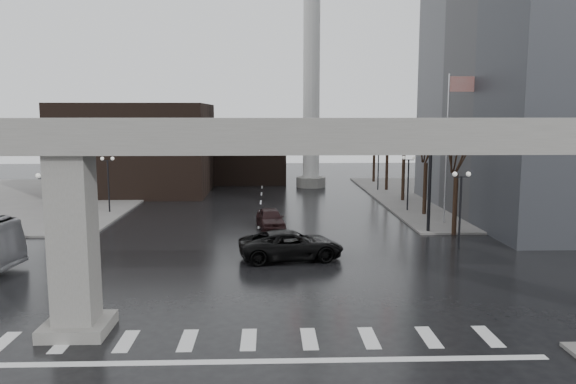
{
  "coord_description": "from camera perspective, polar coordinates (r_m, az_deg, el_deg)",
  "views": [
    {
      "loc": [
        0.83,
        -22.22,
        8.84
      ],
      "look_at": [
        1.91,
        9.06,
        4.5
      ],
      "focal_mm": 35.0,
      "sensor_mm": 36.0,
      "label": 1
    }
  ],
  "objects": [
    {
      "name": "ground",
      "position": [
        23.92,
        -3.93,
        -13.81
      ],
      "size": [
        160.0,
        160.0,
        0.0
      ],
      "primitive_type": "plane",
      "color": "black",
      "rests_on": "ground"
    },
    {
      "name": "sidewalk_ne",
      "position": [
        64.03,
        21.2,
        -0.51
      ],
      "size": [
        28.0,
        36.0,
        0.15
      ],
      "primitive_type": "cube",
      "color": "slate",
      "rests_on": "ground"
    },
    {
      "name": "sidewalk_nw",
      "position": [
        64.7,
        -26.46,
        -0.72
      ],
      "size": [
        28.0,
        36.0,
        0.15
      ],
      "primitive_type": "cube",
      "color": "slate",
      "rests_on": "ground"
    },
    {
      "name": "elevated_guideway",
      "position": [
        22.31,
        -0.84,
        2.85
      ],
      "size": [
        48.0,
        2.6,
        8.7
      ],
      "color": "gray",
      "rests_on": "ground"
    },
    {
      "name": "building_far_left",
      "position": [
        66.02,
        -15.0,
        4.3
      ],
      "size": [
        16.0,
        14.0,
        10.0
      ],
      "primitive_type": "cube",
      "color": "black",
      "rests_on": "ground"
    },
    {
      "name": "building_far_mid",
      "position": [
        74.43,
        -4.16,
        4.15
      ],
      "size": [
        10.0,
        10.0,
        8.0
      ],
      "primitive_type": "cube",
      "color": "black",
      "rests_on": "ground"
    },
    {
      "name": "smokestack",
      "position": [
        68.56,
        2.4,
        11.66
      ],
      "size": [
        3.6,
        3.6,
        30.0
      ],
      "color": "silver",
      "rests_on": "ground"
    },
    {
      "name": "signal_mast_arm",
      "position": [
        41.93,
        9.28,
        3.68
      ],
      "size": [
        12.12,
        0.43,
        8.0
      ],
      "color": "black",
      "rests_on": "ground"
    },
    {
      "name": "flagpole_assembly",
      "position": [
        46.54,
        16.22,
        5.97
      ],
      "size": [
        2.06,
        0.12,
        12.0
      ],
      "color": "silver",
      "rests_on": "ground"
    },
    {
      "name": "lamp_right_0",
      "position": [
        38.74,
        17.14,
        -0.42
      ],
      "size": [
        1.22,
        0.32,
        5.11
      ],
      "color": "black",
      "rests_on": "ground"
    },
    {
      "name": "lamp_right_1",
      "position": [
        52.07,
        12.13,
        1.8
      ],
      "size": [
        1.22,
        0.32,
        5.11
      ],
      "color": "black",
      "rests_on": "ground"
    },
    {
      "name": "lamp_right_2",
      "position": [
        65.67,
        9.17,
        3.11
      ],
      "size": [
        1.22,
        0.32,
        5.11
      ],
      "color": "black",
      "rests_on": "ground"
    },
    {
      "name": "lamp_left_0",
      "position": [
        39.31,
        -23.33,
        -0.6
      ],
      "size": [
        1.22,
        0.32,
        5.11
      ],
      "color": "black",
      "rests_on": "ground"
    },
    {
      "name": "lamp_left_1",
      "position": [
        52.49,
        -17.81,
        1.65
      ],
      "size": [
        1.22,
        0.32,
        5.11
      ],
      "color": "black",
      "rests_on": "ground"
    },
    {
      "name": "lamp_left_2",
      "position": [
        66.01,
        -14.53,
        2.98
      ],
      "size": [
        1.22,
        0.32,
        5.11
      ],
      "color": "black",
      "rests_on": "ground"
    },
    {
      "name": "tree_right_0",
      "position": [
        42.93,
        16.66,
        -0.54
      ],
      "size": [
        1.09,
        1.58,
        7.5
      ],
      "color": "black",
      "rests_on": "ground"
    },
    {
      "name": "tree_right_1",
      "position": [
        50.5,
        13.79,
        0.86
      ],
      "size": [
        1.09,
        1.61,
        7.67
      ],
      "color": "black",
      "rests_on": "ground"
    },
    {
      "name": "tree_right_2",
      "position": [
        58.18,
        11.66,
        1.89
      ],
      "size": [
        1.1,
        1.63,
        7.85
      ],
      "color": "black",
      "rests_on": "ground"
    },
    {
      "name": "tree_right_3",
      "position": [
        65.94,
        10.04,
        2.68
      ],
      "size": [
        1.11,
        1.66,
        8.02
      ],
      "color": "black",
      "rests_on": "ground"
    },
    {
      "name": "tree_right_4",
      "position": [
        73.75,
        8.75,
        3.3
      ],
      "size": [
        1.12,
        1.69,
        8.19
      ],
      "color": "black",
      "rests_on": "ground"
    },
    {
      "name": "pickup_truck",
      "position": [
        34.57,
        0.34,
        -5.4
      ],
      "size": [
        6.8,
        3.95,
        1.78
      ],
      "primitive_type": "imported",
      "rotation": [
        0.0,
        0.0,
        1.73
      ],
      "color": "black",
      "rests_on": "ground"
    },
    {
      "name": "far_car",
      "position": [
        43.7,
        -1.8,
        -2.71
      ],
      "size": [
        2.54,
        4.93,
        1.6
      ],
      "primitive_type": "imported",
      "rotation": [
        0.0,
        0.0,
        0.14
      ],
      "color": "black",
      "rests_on": "ground"
    }
  ]
}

